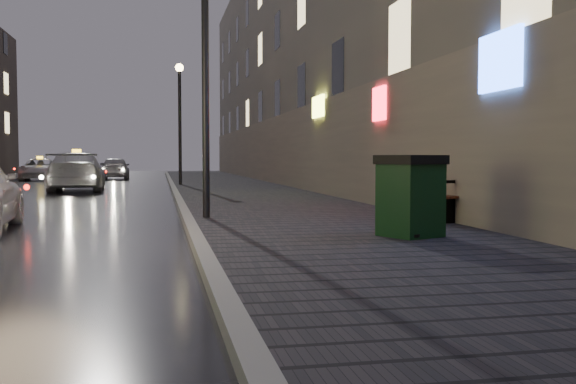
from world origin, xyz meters
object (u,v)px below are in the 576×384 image
object	(u,v)px
lamp_far	(180,108)
taxi_mid	(77,172)
taxi_far	(40,169)
car_far	(115,168)
lamp_near	(205,45)
trash_bin	(410,195)
bench	(426,193)

from	to	relation	value
lamp_far	taxi_mid	world-z (taller)	lamp_far
lamp_far	taxi_far	bearing A→B (deg)	123.60
car_far	lamp_near	bearing A→B (deg)	96.36
trash_bin	taxi_mid	bearing A→B (deg)	88.31
lamp_near	trash_bin	bearing A→B (deg)	-53.10
lamp_near	taxi_mid	size ratio (longest dim) A/B	1.01
taxi_mid	car_far	world-z (taller)	taxi_mid
lamp_far	trash_bin	size ratio (longest dim) A/B	4.39
trash_bin	taxi_far	size ratio (longest dim) A/B	0.26
lamp_near	bench	xyz separation A→B (m)	(4.07, -1.16, -2.84)
taxi_mid	taxi_far	world-z (taller)	taxi_mid
bench	lamp_near	bearing A→B (deg)	147.04
lamp_far	car_far	size ratio (longest dim) A/B	1.30
taxi_mid	lamp_far	bearing A→B (deg)	-162.25
lamp_far	car_far	distance (m)	13.33
bench	trash_bin	bearing A→B (deg)	-134.97
trash_bin	car_far	size ratio (longest dim) A/B	0.30
lamp_far	bench	bearing A→B (deg)	-76.65
car_far	trash_bin	bearing A→B (deg)	100.33
taxi_mid	taxi_far	size ratio (longest dim) A/B	1.14
lamp_far	taxi_mid	xyz separation A→B (m)	(-4.16, -1.58, -2.73)
lamp_far	bench	world-z (taller)	lamp_far
lamp_near	lamp_far	bearing A→B (deg)	90.00
lamp_near	trash_bin	xyz separation A→B (m)	(2.75, -3.66, -2.73)
lamp_far	taxi_far	size ratio (longest dim) A/B	1.15
trash_bin	bench	bearing A→B (deg)	39.44
lamp_near	car_far	size ratio (longest dim) A/B	1.30
bench	trash_bin	size ratio (longest dim) A/B	1.72
lamp_far	taxi_far	distance (m)	14.58
taxi_far	trash_bin	bearing A→B (deg)	-75.98
taxi_mid	taxi_far	distance (m)	14.00
taxi_far	taxi_mid	bearing A→B (deg)	-79.11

